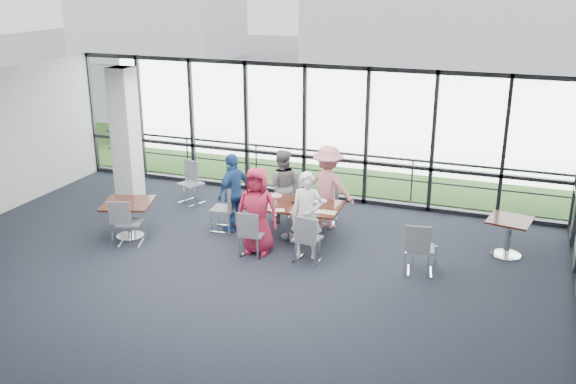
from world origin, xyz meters
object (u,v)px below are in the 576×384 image
(chair_main_nr, at_px, (308,239))
(chair_main_end, at_px, (223,209))
(chair_spare_lb, at_px, (191,184))
(chair_spare_r, at_px, (421,248))
(diner_near_left, at_px, (257,211))
(diner_end, at_px, (234,192))
(chair_main_fl, at_px, (284,198))
(side_table_right, at_px, (509,226))
(structural_column, at_px, (126,138))
(diner_far_right, at_px, (328,187))
(diner_far_left, at_px, (282,186))
(chair_main_nl, at_px, (253,233))
(diner_near_right, at_px, (307,215))
(chair_spare_la, at_px, (129,223))
(chair_main_fr, at_px, (325,207))
(main_table, at_px, (293,210))
(side_table_left, at_px, (128,207))

(chair_main_nr, distance_m, chair_main_end, 2.33)
(chair_spare_lb, bearing_deg, chair_spare_r, -176.26)
(diner_near_left, distance_m, diner_end, 1.27)
(chair_main_fl, bearing_deg, diner_near_left, 86.56)
(side_table_right, bearing_deg, chair_main_end, -172.76)
(chair_main_end, bearing_deg, structural_column, -109.01)
(side_table_right, height_order, diner_far_right, diner_far_right)
(diner_far_left, distance_m, chair_main_nl, 1.91)
(diner_far_right, relative_size, chair_spare_lb, 1.85)
(diner_far_right, distance_m, chair_main_fl, 1.14)
(structural_column, bearing_deg, chair_spare_r, -10.40)
(diner_near_left, height_order, chair_main_nl, diner_near_left)
(structural_column, bearing_deg, diner_near_right, -15.43)
(chair_spare_la, relative_size, chair_spare_lb, 0.96)
(chair_main_fl, relative_size, chair_main_fr, 1.12)
(diner_near_right, distance_m, diner_end, 2.02)
(diner_near_right, xyz_separation_m, chair_main_fl, (-1.13, 1.75, -0.36))
(diner_end, distance_m, chair_spare_la, 2.19)
(diner_near_right, relative_size, chair_main_end, 1.76)
(diner_far_right, xyz_separation_m, diner_end, (-1.79, -0.83, -0.06))
(diner_near_right, bearing_deg, diner_far_right, 84.26)
(chair_main_fl, relative_size, chair_main_end, 1.02)
(main_table, distance_m, chair_main_nr, 1.16)
(chair_main_fr, bearing_deg, chair_main_nr, 87.41)
(diner_far_right, bearing_deg, side_table_right, -176.73)
(structural_column, relative_size, diner_end, 1.92)
(diner_far_left, relative_size, chair_spare_r, 1.70)
(side_table_right, bearing_deg, diner_far_left, 177.66)
(diner_near_right, distance_m, chair_spare_lb, 4.01)
(chair_main_end, relative_size, chair_spare_lb, 0.98)
(chair_main_nl, bearing_deg, chair_spare_la, -176.62)
(chair_spare_la, bearing_deg, side_table_left, 106.62)
(structural_column, xyz_separation_m, diner_end, (2.94, -0.57, -0.77))
(chair_main_fl, height_order, chair_spare_r, chair_main_fl)
(side_table_left, distance_m, diner_far_right, 4.13)
(side_table_left, height_order, chair_spare_la, chair_spare_la)
(side_table_left, bearing_deg, chair_main_nr, 1.99)
(chair_spare_r, bearing_deg, chair_main_end, 162.17)
(structural_column, xyz_separation_m, chair_spare_r, (6.95, -1.28, -1.13))
(diner_near_right, xyz_separation_m, diner_far_right, (-0.08, 1.58, 0.05))
(side_table_right, relative_size, chair_main_fl, 0.92)
(side_table_right, height_order, chair_main_fr, chair_main_fr)
(diner_far_left, height_order, chair_spare_lb, diner_far_left)
(main_table, bearing_deg, chair_main_fl, 118.09)
(chair_spare_r, bearing_deg, diner_far_right, 135.79)
(side_table_left, xyz_separation_m, chair_main_nl, (2.74, 0.05, -0.20))
(side_table_left, relative_size, side_table_right, 1.35)
(chair_spare_r, bearing_deg, chair_main_nr, 177.83)
(diner_near_left, xyz_separation_m, diner_end, (-0.91, 0.88, -0.02))
(side_table_right, bearing_deg, chair_spare_lb, 175.78)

